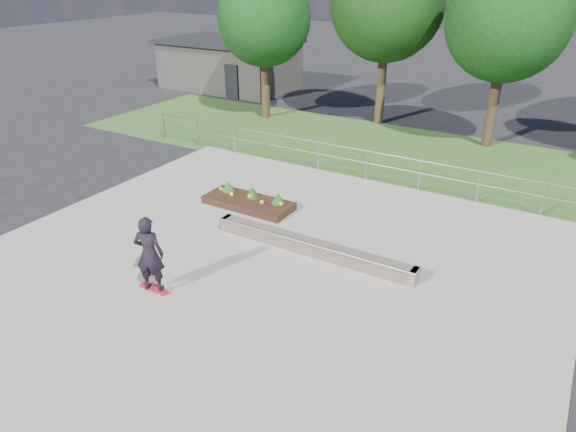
# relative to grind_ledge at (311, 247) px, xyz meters

# --- Properties ---
(ground) EXTENTS (120.00, 120.00, 0.00)m
(ground) POSITION_rel_grind_ledge_xyz_m (-0.87, -1.62, -0.26)
(ground) COLOR black
(ground) RESTS_ON ground
(grass_verge) EXTENTS (30.00, 8.00, 0.02)m
(grass_verge) POSITION_rel_grind_ledge_xyz_m (-0.87, 9.38, -0.25)
(grass_verge) COLOR #2F5421
(grass_verge) RESTS_ON ground
(concrete_slab) EXTENTS (15.00, 15.00, 0.06)m
(concrete_slab) POSITION_rel_grind_ledge_xyz_m (-0.87, -1.62, -0.23)
(concrete_slab) COLOR gray
(concrete_slab) RESTS_ON ground
(fence) EXTENTS (20.06, 0.06, 1.20)m
(fence) POSITION_rel_grind_ledge_xyz_m (-0.87, 5.88, 0.51)
(fence) COLOR gray
(fence) RESTS_ON ground
(building) EXTENTS (8.40, 5.40, 3.00)m
(building) POSITION_rel_grind_ledge_xyz_m (-14.87, 16.37, 1.25)
(building) COLOR #312F2C
(building) RESTS_ON ground
(tree_far_left) EXTENTS (4.55, 4.55, 7.15)m
(tree_far_left) POSITION_rel_grind_ledge_xyz_m (-8.87, 11.38, 4.59)
(tree_far_left) COLOR #312113
(tree_far_left) RESTS_ON ground
(tree_mid_left) EXTENTS (5.25, 5.25, 8.25)m
(tree_mid_left) POSITION_rel_grind_ledge_xyz_m (-3.37, 13.38, 5.34)
(tree_mid_left) COLOR #312213
(tree_mid_left) RESTS_ON ground
(tree_mid_right) EXTENTS (4.90, 4.90, 7.70)m
(tree_mid_right) POSITION_rel_grind_ledge_xyz_m (2.13, 12.38, 4.97)
(tree_mid_right) COLOR #301D13
(tree_mid_right) RESTS_ON ground
(grind_ledge) EXTENTS (6.00, 0.44, 0.43)m
(grind_ledge) POSITION_rel_grind_ledge_xyz_m (0.00, 0.00, 0.00)
(grind_ledge) COLOR brown
(grind_ledge) RESTS_ON concrete_slab
(planter_bed) EXTENTS (3.00, 1.20, 0.61)m
(planter_bed) POSITION_rel_grind_ledge_xyz_m (-3.26, 1.71, -0.02)
(planter_bed) COLOR black
(planter_bed) RESTS_ON concrete_slab
(skateboarder) EXTENTS (0.83, 0.69, 2.02)m
(skateboarder) POSITION_rel_grind_ledge_xyz_m (-2.44, -3.57, 0.84)
(skateboarder) COLOR silver
(skateboarder) RESTS_ON concrete_slab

